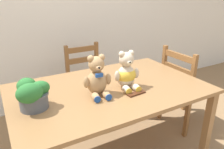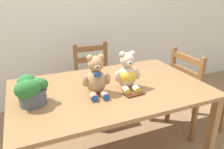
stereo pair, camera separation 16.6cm
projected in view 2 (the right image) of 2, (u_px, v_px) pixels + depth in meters
name	position (u px, v px, depth m)	size (l,w,h in m)	color
wall_back	(68.00, 6.00, 2.72)	(8.00, 0.04, 2.60)	silver
dining_table	(110.00, 97.00, 1.80)	(1.55, 0.97, 0.76)	olive
wooden_chair_behind	(95.00, 82.00, 2.60)	(0.42, 0.41, 0.90)	brown
wooden_chair_side	(194.00, 91.00, 2.37)	(0.45, 0.45, 0.92)	brown
teddy_bear_left	(96.00, 77.00, 1.61)	(0.22, 0.23, 0.31)	tan
teddy_bear_right	(127.00, 74.00, 1.71)	(0.21, 0.23, 0.30)	beige
potted_plant	(31.00, 90.00, 1.47)	(0.22, 0.24, 0.20)	#4C5156
chocolate_bar	(135.00, 95.00, 1.63)	(0.15, 0.05, 0.01)	#472314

